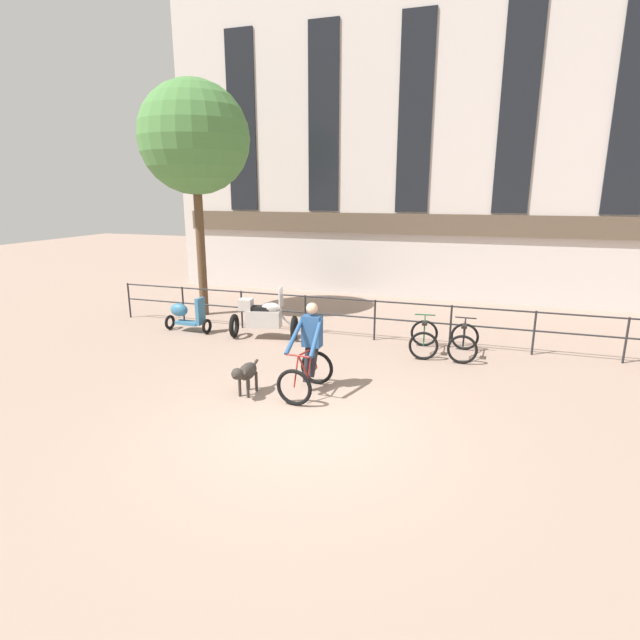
{
  "coord_description": "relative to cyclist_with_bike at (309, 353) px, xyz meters",
  "views": [
    {
      "loc": [
        2.54,
        -6.86,
        3.71
      ],
      "look_at": [
        -0.69,
        2.86,
        1.05
      ],
      "focal_mm": 28.0,
      "sensor_mm": 36.0,
      "label": 1
    }
  ],
  "objects": [
    {
      "name": "tree_canalside_left",
      "position": [
        -5.12,
        4.76,
        4.38
      ],
      "size": [
        3.16,
        3.16,
        6.75
      ],
      "color": "brown",
      "rests_on": "ground_plane"
    },
    {
      "name": "parked_bicycle_mid_left",
      "position": [
        2.68,
        3.06,
        -0.41
      ],
      "size": [
        0.66,
        1.11,
        0.86
      ],
      "rotation": [
        0.0,
        0.0,
        3.14
      ],
      "color": "black",
      "rests_on": "ground_plane"
    },
    {
      "name": "ground_plane",
      "position": [
        0.46,
        -1.49,
        -0.76
      ],
      "size": [
        60.0,
        60.0,
        0.0
      ],
      "primitive_type": "plane",
      "color": "gray"
    },
    {
      "name": "parked_scooter",
      "position": [
        -4.56,
        2.92,
        -0.3
      ],
      "size": [
        1.3,
        0.47,
        0.96
      ],
      "rotation": [
        0.0,
        0.0,
        1.52
      ],
      "color": "black",
      "rests_on": "ground_plane"
    },
    {
      "name": "dog",
      "position": [
        -1.05,
        -0.54,
        -0.32
      ],
      "size": [
        0.28,
        0.96,
        0.64
      ],
      "rotation": [
        0.0,
        0.0,
        -0.03
      ],
      "color": "#332D28",
      "rests_on": "ground_plane"
    },
    {
      "name": "parked_motorcycle",
      "position": [
        -2.3,
        2.96,
        -0.2
      ],
      "size": [
        1.79,
        0.93,
        1.35
      ],
      "rotation": [
        0.0,
        0.0,
        1.76
      ],
      "color": "black",
      "rests_on": "ground_plane"
    },
    {
      "name": "canal_railing",
      "position": [
        0.46,
        3.71,
        -0.05
      ],
      "size": [
        15.05,
        0.05,
        1.05
      ],
      "color": "#232326",
      "rests_on": "ground_plane"
    },
    {
      "name": "parked_bicycle_near_lamp",
      "position": [
        1.78,
        3.06,
        -0.41
      ],
      "size": [
        0.77,
        1.17,
        0.86
      ],
      "rotation": [
        0.0,
        0.0,
        3.24
      ],
      "color": "black",
      "rests_on": "ground_plane"
    },
    {
      "name": "cyclist_with_bike",
      "position": [
        0.0,
        0.0,
        0.0
      ],
      "size": [
        0.74,
        1.2,
        1.7
      ],
      "rotation": [
        0.0,
        0.0,
        -0.05
      ],
      "color": "black",
      "rests_on": "ground_plane"
    },
    {
      "name": "building_facade",
      "position": [
        0.46,
        9.5,
        4.78
      ],
      "size": [
        18.0,
        0.72,
        11.13
      ],
      "color": "beige",
      "rests_on": "ground_plane"
    }
  ]
}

